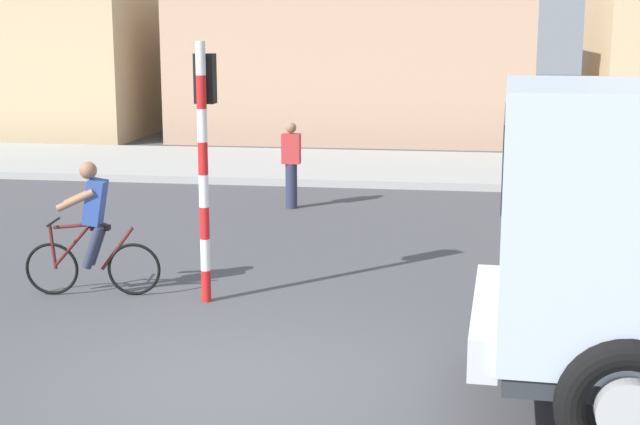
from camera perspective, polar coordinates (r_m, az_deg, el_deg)
The scene contains 7 objects.
ground_plane at distance 9.14m, azimuth -6.64°, elevation -10.36°, with size 120.00×120.00×0.00m, color #4C4C51.
sidewalk_far at distance 22.13m, azimuth 2.65°, elevation 2.81°, with size 80.00×5.00×0.16m, color #ADADA8.
cyclist at distance 12.04m, azimuth -13.83°, elevation -0.98°, with size 1.72×0.53×1.72m.
traffic_light_pole at distance 11.38m, azimuth -7.13°, elevation 4.70°, with size 0.24×0.43×3.20m.
pedestrian_near_kerb at distance 17.39m, azimuth -1.78°, elevation 3.01°, with size 0.34×0.22×1.62m.
building_corner_left at distance 32.28m, azimuth -18.97°, elevation 9.03°, with size 10.52×7.02×4.78m.
building_mid_block at distance 28.64m, azimuth 2.10°, elevation 9.08°, with size 10.69×5.45×4.45m.
Camera 1 is at (2.31, -8.17, 3.37)m, focal length 52.10 mm.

